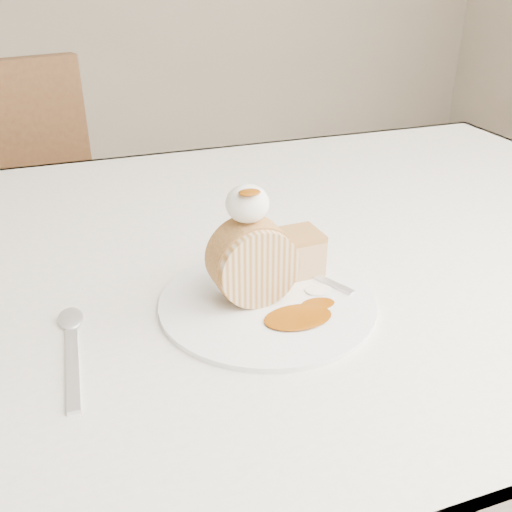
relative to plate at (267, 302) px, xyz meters
name	(u,v)px	position (x,y,z in m)	size (l,w,h in m)	color
table	(246,302)	(0.02, 0.15, -0.09)	(1.40, 0.90, 0.75)	white
plate	(267,302)	(0.00, 0.00, 0.00)	(0.24, 0.24, 0.01)	white
roulade_slice	(253,262)	(-0.01, 0.01, 0.05)	(0.09, 0.09, 0.05)	beige
cake_chunk	(297,255)	(0.06, 0.05, 0.03)	(0.05, 0.05, 0.04)	#B88045
whipped_cream	(247,204)	(-0.02, 0.02, 0.11)	(0.05, 0.05, 0.04)	white
caramel_drizzle	(250,188)	(-0.02, 0.01, 0.14)	(0.02, 0.02, 0.01)	#7E3C05
caramel_pool	(298,317)	(0.02, -0.05, 0.01)	(0.08, 0.05, 0.00)	#7E3C05
fork	(318,277)	(0.07, 0.03, 0.00)	(0.02, 0.14, 0.00)	silver
spoon	(73,367)	(-0.21, -0.04, 0.00)	(0.02, 0.16, 0.00)	silver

